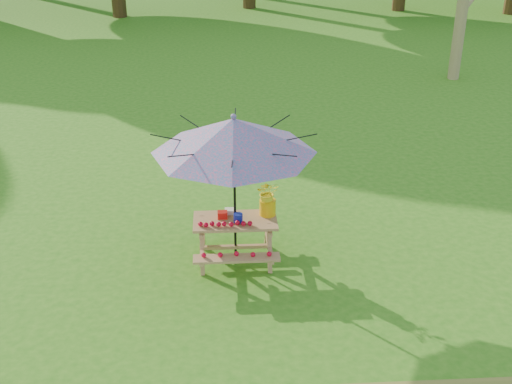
{
  "coord_description": "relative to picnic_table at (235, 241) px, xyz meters",
  "views": [
    {
      "loc": [
        -1.45,
        -7.63,
        4.97
      ],
      "look_at": [
        -0.96,
        0.5,
        1.1
      ],
      "focal_mm": 45.0,
      "sensor_mm": 36.0,
      "label": 1
    }
  ],
  "objects": [
    {
      "name": "ground",
      "position": [
        1.26,
        -0.5,
        -0.33
      ],
      "size": [
        120.0,
        120.0,
        0.0
      ],
      "primitive_type": "plane",
      "color": "#2E7115",
      "rests_on": "ground"
    },
    {
      "name": "picnic_table",
      "position": [
        0.0,
        0.0,
        0.0
      ],
      "size": [
        1.2,
        1.32,
        0.67
      ],
      "color": "#A07948",
      "rests_on": "ground"
    },
    {
      "name": "patio_umbrella",
      "position": [
        0.0,
        0.0,
        1.62
      ],
      "size": [
        2.39,
        2.39,
        2.26
      ],
      "color": "black",
      "rests_on": "ground"
    },
    {
      "name": "produce_bins",
      "position": [
        -0.06,
        0.04,
        0.4
      ],
      "size": [
        0.36,
        0.4,
        0.13
      ],
      "color": "red",
      "rests_on": "picnic_table"
    },
    {
      "name": "tomatoes_row",
      "position": [
        -0.15,
        -0.18,
        0.38
      ],
      "size": [
        0.77,
        0.13,
        0.07
      ],
      "primitive_type": null,
      "color": "red",
      "rests_on": "picnic_table"
    },
    {
      "name": "flower_bucket",
      "position": [
        0.48,
        0.13,
        0.63
      ],
      "size": [
        0.33,
        0.29,
        0.53
      ],
      "color": "#EEAC0C",
      "rests_on": "picnic_table"
    }
  ]
}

